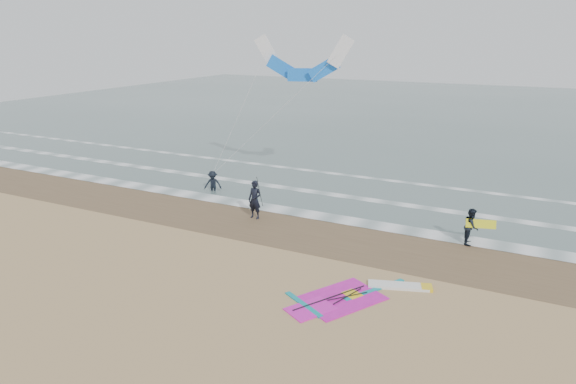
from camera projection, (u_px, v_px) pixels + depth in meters
The scene contains 11 objects.
ground at pixel (275, 290), 19.21m from camera, with size 120.00×120.00×0.00m, color tan.
sea_water at pixel (465, 115), 60.27m from camera, with size 120.00×80.00×0.02m, color #47605E.
wet_sand_band at pixel (334, 236), 24.34m from camera, with size 120.00×5.00×0.01m, color brown.
foam_waterline at pixel (364, 208), 28.14m from camera, with size 120.00×9.15×0.02m.
windsurf_rig at pixel (358, 295), 18.77m from camera, with size 4.90×4.64×0.12m.
person_standing at pixel (255, 200), 26.41m from camera, with size 0.73×0.48×2.01m, color black.
person_walking at pixel (471, 226), 23.22m from camera, with size 0.82×0.64×1.69m, color black.
person_wading at pixel (213, 179), 30.97m from camera, with size 1.05×0.61×1.63m, color black.
held_pole at pixel (260, 192), 26.14m from camera, with size 0.17×0.86×1.82m.
carried_kiteboard at pixel (481, 224), 22.90m from camera, with size 1.30×0.51×0.39m.
surf_kite at pixel (302, 63), 30.34m from camera, with size 7.39×4.01×8.13m.
Camera 1 is at (8.09, -15.25, 9.21)m, focal length 32.00 mm.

